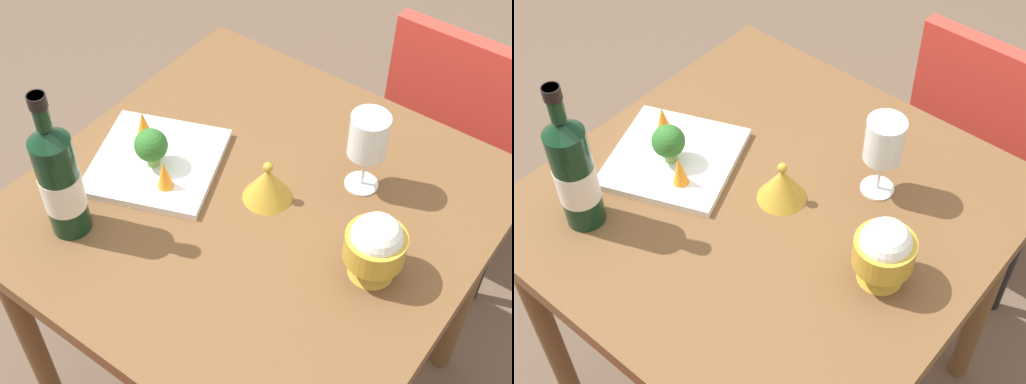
# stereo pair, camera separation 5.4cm
# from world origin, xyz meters

# --- Properties ---
(dining_table) EXTENTS (0.86, 0.86, 0.75)m
(dining_table) POSITION_xyz_m (0.00, 0.00, 0.65)
(dining_table) COLOR brown
(dining_table) RESTS_ON ground_plane
(chair_by_wall) EXTENTS (0.40, 0.40, 0.85)m
(chair_by_wall) POSITION_xyz_m (0.17, 0.69, 0.53)
(chair_by_wall) COLOR red
(chair_by_wall) RESTS_ON ground_plane
(wine_bottle) EXTENTS (0.08, 0.08, 0.32)m
(wine_bottle) POSITION_xyz_m (-0.25, -0.26, 0.87)
(wine_bottle) COLOR black
(wine_bottle) RESTS_ON dining_table
(wine_glass) EXTENTS (0.08, 0.08, 0.18)m
(wine_glass) POSITION_xyz_m (0.14, 0.17, 0.88)
(wine_glass) COLOR white
(wine_glass) RESTS_ON dining_table
(rice_bowl) EXTENTS (0.11, 0.11, 0.14)m
(rice_bowl) POSITION_xyz_m (0.27, -0.01, 0.82)
(rice_bowl) COLOR gold
(rice_bowl) RESTS_ON dining_table
(rice_bowl_lid) EXTENTS (0.10, 0.10, 0.09)m
(rice_bowl_lid) POSITION_xyz_m (0.01, 0.03, 0.78)
(rice_bowl_lid) COLOR gold
(rice_bowl_lid) RESTS_ON dining_table
(serving_plate) EXTENTS (0.32, 0.32, 0.02)m
(serving_plate) POSITION_xyz_m (-0.23, -0.04, 0.75)
(serving_plate) COLOR white
(serving_plate) RESTS_ON dining_table
(broccoli_floret) EXTENTS (0.07, 0.07, 0.09)m
(broccoli_floret) POSITION_xyz_m (-0.22, -0.05, 0.81)
(broccoli_floret) COLOR #729E4C
(broccoli_floret) RESTS_ON serving_plate
(carrot_garnish_left) EXTENTS (0.04, 0.04, 0.07)m
(carrot_garnish_left) POSITION_xyz_m (-0.29, 0.00, 0.80)
(carrot_garnish_left) COLOR orange
(carrot_garnish_left) RESTS_ON serving_plate
(carrot_garnish_right) EXTENTS (0.03, 0.03, 0.07)m
(carrot_garnish_right) POSITION_xyz_m (-0.16, -0.08, 0.80)
(carrot_garnish_right) COLOR orange
(carrot_garnish_right) RESTS_ON serving_plate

